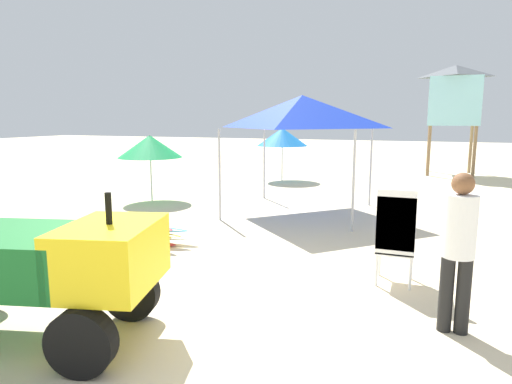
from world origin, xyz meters
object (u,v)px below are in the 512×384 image
stacked_plastic_chairs (396,230)px  surfboard_pile (129,231)px  utility_cart (32,264)px  beach_umbrella_far (150,146)px  popup_canopy (302,112)px  beach_umbrella_left (282,137)px  lifeguard_tower (454,95)px  lifeguard_near_left (459,243)px

stacked_plastic_chairs → surfboard_pile: 4.58m
utility_cart → beach_umbrella_far: beach_umbrella_far is taller
utility_cart → beach_umbrella_far: bearing=115.4°
popup_canopy → beach_umbrella_left: size_ratio=1.57×
popup_canopy → beach_umbrella_left: 5.43m
surfboard_pile → popup_canopy: popup_canopy is taller
lifeguard_tower → beach_umbrella_far: size_ratio=2.39×
beach_umbrella_far → lifeguard_tower: bearing=49.3°
utility_cart → beach_umbrella_left: bearing=95.7°
beach_umbrella_left → stacked_plastic_chairs: bearing=-64.1°
lifeguard_tower → beach_umbrella_left: bearing=-144.7°
popup_canopy → beach_umbrella_far: (-4.10, 0.03, -0.87)m
surfboard_pile → lifeguard_near_left: 5.48m
stacked_plastic_chairs → lifeguard_tower: (1.21, 12.96, 2.28)m
lifeguard_tower → lifeguard_near_left: bearing=-92.2°
lifeguard_tower → popup_canopy: bearing=-111.7°
utility_cart → lifeguard_near_left: (3.86, 1.64, 0.16)m
stacked_plastic_chairs → beach_umbrella_far: (-6.45, 4.06, 0.69)m
lifeguard_near_left → popup_canopy: (-3.01, 5.17, 1.37)m
utility_cart → lifeguard_tower: size_ratio=0.67×
stacked_plastic_chairs → utility_cart: bearing=-139.0°
popup_canopy → lifeguard_tower: bearing=68.3°
stacked_plastic_chairs → popup_canopy: (-2.35, 4.03, 1.57)m
lifeguard_tower → beach_umbrella_left: lifeguard_tower is taller
stacked_plastic_chairs → lifeguard_tower: 13.21m
stacked_plastic_chairs → beach_umbrella_left: size_ratio=0.70×
surfboard_pile → lifeguard_near_left: size_ratio=1.52×
stacked_plastic_chairs → surfboard_pile: (-4.52, 0.48, -0.55)m
popup_canopy → beach_umbrella_left: popup_canopy is taller
surfboard_pile → beach_umbrella_left: beach_umbrella_left is taller
popup_canopy → surfboard_pile: bearing=-121.4°
surfboard_pile → lifeguard_tower: 14.02m
lifeguard_tower → stacked_plastic_chairs: bearing=-95.3°
utility_cart → beach_umbrella_far: (-3.25, 6.84, 0.65)m
popup_canopy → lifeguard_tower: lifeguard_tower is taller
utility_cart → lifeguard_near_left: lifeguard_near_left is taller
lifeguard_near_left → stacked_plastic_chairs: bearing=120.0°
lifeguard_tower → beach_umbrella_left: size_ratio=2.26×
beach_umbrella_left → beach_umbrella_far: size_ratio=1.06×
utility_cart → beach_umbrella_left: size_ratio=1.51×
surfboard_pile → popup_canopy: (2.17, 3.55, 2.12)m
lifeguard_near_left → beach_umbrella_far: bearing=143.8°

